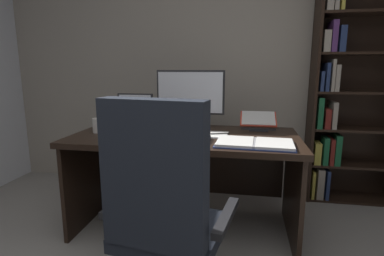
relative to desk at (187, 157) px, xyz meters
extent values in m
cube|color=#A89E8E|center=(0.14, 0.91, 0.79)|extent=(4.98, 0.12, 2.66)
cube|color=black|center=(0.00, -0.08, 0.18)|extent=(1.63, 0.80, 0.04)
cube|color=black|center=(-0.78, -0.08, -0.19)|extent=(0.03, 0.74, 0.69)
cube|color=black|center=(0.78, -0.08, -0.19)|extent=(0.03, 0.74, 0.69)
cube|color=black|center=(0.00, 0.30, -0.15)|extent=(1.51, 0.03, 0.48)
cube|color=black|center=(1.02, 0.69, 0.46)|extent=(0.02, 0.29, 2.00)
cube|color=black|center=(1.39, 0.82, 0.46)|extent=(0.77, 0.01, 2.00)
cube|color=black|center=(1.39, 0.69, -0.52)|extent=(0.72, 0.27, 0.02)
cube|color=gold|center=(1.07, 0.67, -0.39)|extent=(0.03, 0.23, 0.26)
cube|color=gray|center=(1.13, 0.64, -0.37)|extent=(0.06, 0.17, 0.28)
cube|color=navy|center=(1.19, 0.67, -0.38)|extent=(0.03, 0.23, 0.27)
cube|color=black|center=(1.39, 0.69, -0.20)|extent=(0.72, 0.27, 0.02)
cube|color=gold|center=(1.08, 0.64, -0.09)|extent=(0.06, 0.16, 0.20)
cube|color=#195633|center=(1.15, 0.63, -0.06)|extent=(0.04, 0.16, 0.25)
cube|color=maroon|center=(1.20, 0.66, -0.07)|extent=(0.03, 0.21, 0.24)
cube|color=#195633|center=(1.25, 0.67, -0.05)|extent=(0.05, 0.23, 0.27)
cube|color=black|center=(1.39, 0.69, 0.13)|extent=(0.72, 0.27, 0.02)
cube|color=#195633|center=(1.08, 0.64, 0.28)|extent=(0.04, 0.18, 0.27)
cube|color=maroon|center=(1.14, 0.64, 0.23)|extent=(0.05, 0.18, 0.18)
cube|color=gray|center=(1.20, 0.65, 0.26)|extent=(0.04, 0.20, 0.24)
cube|color=black|center=(1.39, 0.69, 0.46)|extent=(0.72, 0.27, 0.02)
cube|color=navy|center=(1.07, 0.63, 0.56)|extent=(0.03, 0.16, 0.17)
cube|color=navy|center=(1.11, 0.66, 0.60)|extent=(0.03, 0.22, 0.24)
cube|color=gray|center=(1.15, 0.65, 0.61)|extent=(0.03, 0.20, 0.27)
cube|color=gray|center=(1.19, 0.66, 0.59)|extent=(0.04, 0.22, 0.22)
cube|color=black|center=(1.39, 0.69, 0.79)|extent=(0.72, 0.27, 0.02)
cube|color=gray|center=(1.08, 0.66, 0.89)|extent=(0.05, 0.21, 0.18)
cube|color=#512D66|center=(1.14, 0.66, 0.93)|extent=(0.04, 0.21, 0.26)
cube|color=navy|center=(1.20, 0.65, 0.91)|extent=(0.05, 0.20, 0.21)
cube|color=black|center=(1.39, 0.69, 1.12)|extent=(0.72, 0.27, 0.02)
cube|color=#232833|center=(0.08, -0.80, -0.15)|extent=(0.57, 0.55, 0.07)
cube|color=#232833|center=(0.05, -1.00, 0.22)|extent=(0.48, 0.17, 0.67)
cube|color=#232326|center=(-0.20, -0.76, -0.03)|extent=(0.11, 0.39, 0.04)
cube|color=#232326|center=(0.35, -0.85, -0.03)|extent=(0.11, 0.39, 0.04)
cube|color=#232326|center=(-0.01, 0.19, 0.21)|extent=(0.22, 0.16, 0.02)
cylinder|color=#232326|center=(-0.01, 0.19, 0.26)|extent=(0.04, 0.04, 0.09)
cube|color=#232326|center=(-0.01, 0.20, 0.48)|extent=(0.55, 0.02, 0.35)
cube|color=white|center=(-0.01, 0.18, 0.48)|extent=(0.52, 0.00, 0.32)
cube|color=#232326|center=(-0.53, 0.15, 0.21)|extent=(0.32, 0.25, 0.02)
cube|color=#2D2D30|center=(-0.53, 0.13, 0.22)|extent=(0.28, 0.14, 0.00)
cube|color=#232326|center=(-0.53, 0.31, 0.34)|extent=(0.32, 0.07, 0.23)
cube|color=white|center=(-0.53, 0.31, 0.34)|extent=(0.29, 0.06, 0.21)
cube|color=#232326|center=(-0.01, -0.25, 0.21)|extent=(0.42, 0.15, 0.02)
ellipsoid|color=#232326|center=(-0.31, -0.25, 0.22)|extent=(0.06, 0.10, 0.04)
cube|color=#232326|center=(0.53, 0.17, 0.20)|extent=(0.14, 0.12, 0.01)
cube|color=#232326|center=(0.53, 0.13, 0.21)|extent=(0.26, 0.01, 0.01)
cube|color=#DB422D|center=(0.53, 0.27, 0.27)|extent=(0.28, 0.19, 0.10)
cube|color=white|center=(0.53, 0.26, 0.28)|extent=(0.26, 0.18, 0.09)
cube|color=navy|center=(0.37, -0.29, 0.20)|extent=(0.26, 0.30, 0.01)
cube|color=navy|center=(0.61, -0.31, 0.20)|extent=(0.26, 0.30, 0.01)
cube|color=white|center=(0.37, -0.29, 0.21)|extent=(0.24, 0.29, 0.02)
cube|color=white|center=(0.61, -0.31, 0.21)|extent=(0.24, 0.29, 0.02)
cylinder|color=#B7B7BC|center=(0.49, -0.30, 0.21)|extent=(0.04, 0.26, 0.02)
cube|color=white|center=(0.23, -0.07, 0.20)|extent=(0.16, 0.21, 0.01)
cylinder|color=black|center=(0.25, -0.07, 0.21)|extent=(0.14, 0.05, 0.01)
cylinder|color=silver|center=(-0.66, -0.12, 0.25)|extent=(0.08, 0.08, 0.11)
camera|label=1|loc=(0.42, -2.20, 0.68)|focal=28.44mm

